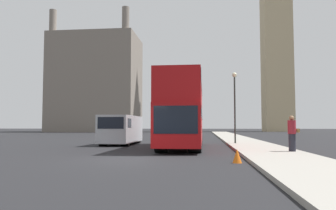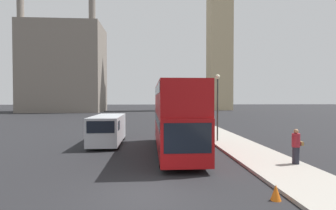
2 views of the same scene
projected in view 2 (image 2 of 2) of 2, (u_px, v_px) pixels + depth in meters
ground_plane at (145, 194)px, 9.61m from camera, size 300.00×300.00×0.00m
sidewalk_strip at (318, 188)px, 10.07m from camera, size 3.28×120.00×0.15m
building_block_distant at (65, 69)px, 70.21m from camera, size 20.15×13.63×28.17m
red_double_decker_bus at (176, 115)px, 17.05m from camera, size 2.51×10.72×4.45m
white_van at (108, 129)px, 20.11m from camera, size 2.17×6.00×2.20m
pedestrian at (296, 146)px, 13.46m from camera, size 0.56×0.40×1.80m
street_lamp at (218, 97)px, 20.81m from camera, size 0.36×0.36×5.29m
traffic_cone at (276, 192)px, 9.02m from camera, size 0.36×0.36×0.55m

